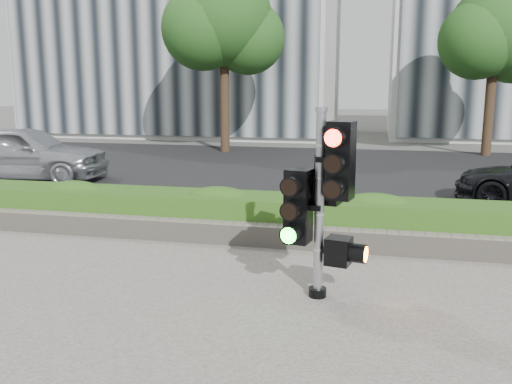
# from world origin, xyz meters

# --- Properties ---
(ground) EXTENTS (120.00, 120.00, 0.00)m
(ground) POSITION_xyz_m (0.00, 0.00, 0.00)
(ground) COLOR #51514C
(ground) RESTS_ON ground
(road) EXTENTS (60.00, 13.00, 0.02)m
(road) POSITION_xyz_m (0.00, 10.00, 0.01)
(road) COLOR black
(road) RESTS_ON ground
(curb) EXTENTS (60.00, 0.25, 0.12)m
(curb) POSITION_xyz_m (0.00, 3.15, 0.06)
(curb) COLOR gray
(curb) RESTS_ON ground
(stone_wall) EXTENTS (12.00, 0.32, 0.34)m
(stone_wall) POSITION_xyz_m (0.00, 1.90, 0.20)
(stone_wall) COLOR gray
(stone_wall) RESTS_ON sidewalk
(hedge) EXTENTS (12.00, 1.00, 0.68)m
(hedge) POSITION_xyz_m (0.00, 2.55, 0.37)
(hedge) COLOR #57932D
(hedge) RESTS_ON sidewalk
(tree_left) EXTENTS (4.61, 4.03, 7.34)m
(tree_left) POSITION_xyz_m (-4.52, 14.56, 5.04)
(tree_left) COLOR black
(tree_left) RESTS_ON ground
(tree_right) EXTENTS (4.10, 3.58, 6.53)m
(tree_right) POSITION_xyz_m (5.48, 15.55, 4.48)
(tree_right) COLOR black
(tree_right) RESTS_ON ground
(traffic_signal) EXTENTS (0.83, 0.66, 2.30)m
(traffic_signal) POSITION_xyz_m (0.89, -0.08, 1.30)
(traffic_signal) COLOR black
(traffic_signal) RESTS_ON sidewalk
(car_silver) EXTENTS (4.67, 2.32, 1.53)m
(car_silver) POSITION_xyz_m (-8.00, 6.63, 0.79)
(car_silver) COLOR #B7B9BF
(car_silver) RESTS_ON road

